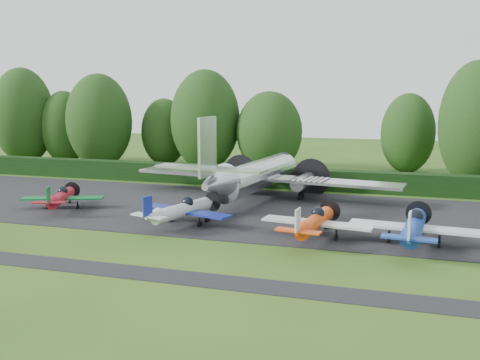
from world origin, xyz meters
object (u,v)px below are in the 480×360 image
(transport_plane, at_px, (256,175))
(light_plane_white, at_px, (182,210))
(light_plane_blue, at_px, (414,227))
(light_plane_red, at_px, (61,197))
(light_plane_orange, at_px, (315,222))

(transport_plane, xyz_separation_m, light_plane_white, (-2.67, -10.36, -1.08))
(light_plane_white, height_order, light_plane_blue, light_plane_blue)
(transport_plane, bearing_deg, light_plane_red, -156.53)
(light_plane_white, bearing_deg, transport_plane, 58.75)
(transport_plane, height_order, light_plane_orange, transport_plane)
(transport_plane, distance_m, light_plane_orange, 13.25)
(light_plane_white, xyz_separation_m, light_plane_orange, (9.63, -0.85, 0.02))
(light_plane_blue, bearing_deg, light_plane_red, 169.32)
(transport_plane, xyz_separation_m, light_plane_orange, (6.97, -11.21, -1.06))
(light_plane_orange, height_order, light_plane_blue, light_plane_blue)
(light_plane_red, distance_m, light_plane_orange, 21.21)
(transport_plane, distance_m, light_plane_red, 16.44)
(light_plane_white, bearing_deg, light_plane_orange, -21.87)
(light_plane_red, bearing_deg, light_plane_blue, 13.97)
(transport_plane, height_order, light_plane_red, transport_plane)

